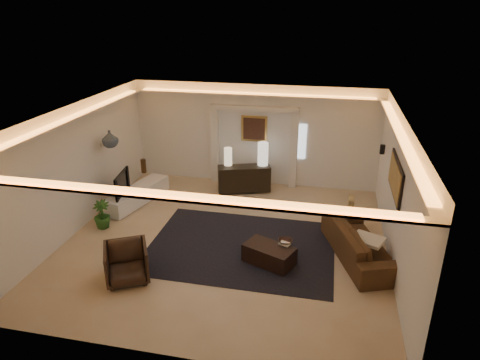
% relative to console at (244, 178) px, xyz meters
% --- Properties ---
extents(floor, '(7.00, 7.00, 0.00)m').
position_rel_console_xyz_m(floor, '(0.14, -2.75, -0.40)').
color(floor, '#CAB291').
rests_on(floor, ground).
extents(ceiling, '(7.00, 7.00, 0.00)m').
position_rel_console_xyz_m(ceiling, '(0.14, -2.75, 2.50)').
color(ceiling, white).
rests_on(ceiling, ground).
extents(wall_back, '(7.00, 0.00, 7.00)m').
position_rel_console_xyz_m(wall_back, '(0.14, 0.75, 1.05)').
color(wall_back, white).
rests_on(wall_back, ground).
extents(wall_front, '(7.00, 0.00, 7.00)m').
position_rel_console_xyz_m(wall_front, '(0.14, -6.25, 1.05)').
color(wall_front, white).
rests_on(wall_front, ground).
extents(wall_left, '(0.00, 7.00, 7.00)m').
position_rel_console_xyz_m(wall_left, '(-3.36, -2.75, 1.05)').
color(wall_left, white).
rests_on(wall_left, ground).
extents(wall_right, '(0.00, 7.00, 7.00)m').
position_rel_console_xyz_m(wall_right, '(3.64, -2.75, 1.05)').
color(wall_right, white).
rests_on(wall_right, ground).
extents(cove_soffit, '(7.00, 7.00, 0.04)m').
position_rel_console_xyz_m(cove_soffit, '(0.14, -2.75, 2.22)').
color(cove_soffit, silver).
rests_on(cove_soffit, ceiling).
extents(daylight_slit, '(0.25, 0.03, 1.00)m').
position_rel_console_xyz_m(daylight_slit, '(1.49, 0.73, 0.95)').
color(daylight_slit, white).
rests_on(daylight_slit, wall_back).
extents(area_rug, '(4.00, 3.00, 0.01)m').
position_rel_console_xyz_m(area_rug, '(0.54, -2.95, -0.39)').
color(area_rug, black).
rests_on(area_rug, ground).
extents(pilaster_left, '(0.22, 0.20, 2.20)m').
position_rel_console_xyz_m(pilaster_left, '(-1.01, 0.65, 0.70)').
color(pilaster_left, silver).
rests_on(pilaster_left, ground).
extents(pilaster_right, '(0.22, 0.20, 2.20)m').
position_rel_console_xyz_m(pilaster_right, '(1.29, 0.65, 0.70)').
color(pilaster_right, silver).
rests_on(pilaster_right, ground).
extents(alcove_header, '(2.52, 0.20, 0.12)m').
position_rel_console_xyz_m(alcove_header, '(0.14, 0.65, 1.85)').
color(alcove_header, silver).
rests_on(alcove_header, wall_back).
extents(painting_frame, '(0.74, 0.04, 0.74)m').
position_rel_console_xyz_m(painting_frame, '(0.14, 0.72, 1.25)').
color(painting_frame, tan).
rests_on(painting_frame, wall_back).
extents(painting_canvas, '(0.62, 0.02, 0.62)m').
position_rel_console_xyz_m(painting_canvas, '(0.14, 0.70, 1.25)').
color(painting_canvas, '#4C2D1E').
rests_on(painting_canvas, wall_back).
extents(art_panel_frame, '(0.04, 1.64, 0.74)m').
position_rel_console_xyz_m(art_panel_frame, '(3.61, -2.45, 1.30)').
color(art_panel_frame, black).
rests_on(art_panel_frame, wall_right).
extents(art_panel_gold, '(0.02, 1.50, 0.62)m').
position_rel_console_xyz_m(art_panel_gold, '(3.59, -2.45, 1.30)').
color(art_panel_gold, tan).
rests_on(art_panel_gold, wall_right).
extents(wall_sconce, '(0.12, 0.12, 0.22)m').
position_rel_console_xyz_m(wall_sconce, '(3.52, -0.55, 1.28)').
color(wall_sconce, black).
rests_on(wall_sconce, wall_right).
extents(wall_niche, '(0.10, 0.55, 0.04)m').
position_rel_console_xyz_m(wall_niche, '(-3.30, -1.35, 1.25)').
color(wall_niche, silver).
rests_on(wall_niche, wall_left).
extents(console, '(1.52, 0.89, 0.72)m').
position_rel_console_xyz_m(console, '(0.00, 0.00, 0.00)').
color(console, black).
rests_on(console, ground).
extents(lamp_left, '(0.29, 0.29, 0.50)m').
position_rel_console_xyz_m(lamp_left, '(-0.46, 0.02, 0.69)').
color(lamp_left, '#FFEAB9').
rests_on(lamp_left, console).
extents(lamp_right, '(0.35, 0.35, 0.65)m').
position_rel_console_xyz_m(lamp_right, '(0.49, 0.23, 0.69)').
color(lamp_right, white).
rests_on(lamp_right, console).
extents(media_ledge, '(1.02, 2.23, 0.40)m').
position_rel_console_xyz_m(media_ledge, '(-2.63, -1.30, -0.18)').
color(media_ledge, white).
rests_on(media_ledge, ground).
extents(tv, '(1.03, 0.28, 0.59)m').
position_rel_console_xyz_m(tv, '(-2.90, -1.76, 0.34)').
color(tv, black).
rests_on(tv, media_ledge).
extents(figurine, '(0.20, 0.20, 0.40)m').
position_rel_console_xyz_m(figurine, '(-2.90, -0.22, 0.24)').
color(figurine, '#432D17').
rests_on(figurine, media_ledge).
extents(ginger_jar, '(0.40, 0.40, 0.41)m').
position_rel_console_xyz_m(ginger_jar, '(-3.01, -1.71, 1.48)').
color(ginger_jar, slate).
rests_on(ginger_jar, wall_niche).
extents(plant, '(0.45, 0.45, 0.68)m').
position_rel_console_xyz_m(plant, '(-2.86, -2.76, -0.06)').
color(plant, '#28581D').
rests_on(plant, ground).
extents(sofa, '(2.54, 1.66, 0.69)m').
position_rel_console_xyz_m(sofa, '(3.04, -2.81, -0.05)').
color(sofa, '#543621').
rests_on(sofa, ground).
extents(throw_blanket, '(0.75, 0.69, 0.07)m').
position_rel_console_xyz_m(throw_blanket, '(3.16, -3.02, 0.15)').
color(throw_blanket, silver).
rests_on(throw_blanket, sofa).
extents(throw_pillow, '(0.12, 0.41, 0.41)m').
position_rel_console_xyz_m(throw_pillow, '(2.86, -1.49, 0.15)').
color(throw_pillow, '#9C8757').
rests_on(throw_pillow, sofa).
extents(coffee_table, '(1.15, 0.91, 0.38)m').
position_rel_console_xyz_m(coffee_table, '(1.23, -3.44, -0.20)').
color(coffee_table, black).
rests_on(coffee_table, ground).
extents(bowl, '(0.33, 0.33, 0.07)m').
position_rel_console_xyz_m(bowl, '(1.53, -3.23, 0.05)').
color(bowl, black).
rests_on(bowl, coffee_table).
extents(magazine, '(0.27, 0.23, 0.03)m').
position_rel_console_xyz_m(magazine, '(1.52, -3.29, 0.02)').
color(magazine, white).
rests_on(magazine, coffee_table).
extents(armchair, '(1.08, 1.09, 0.74)m').
position_rel_console_xyz_m(armchair, '(-1.35, -4.57, -0.03)').
color(armchair, black).
rests_on(armchair, ground).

